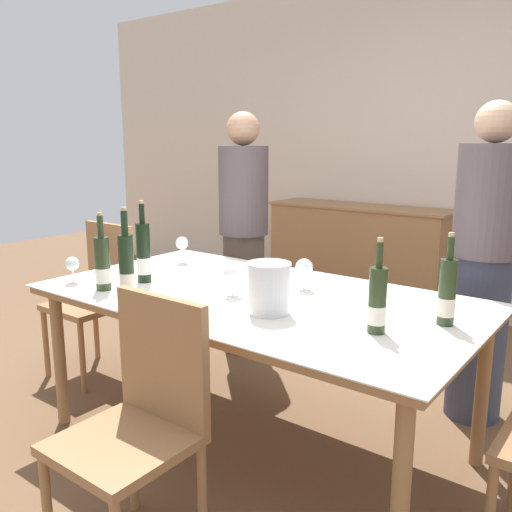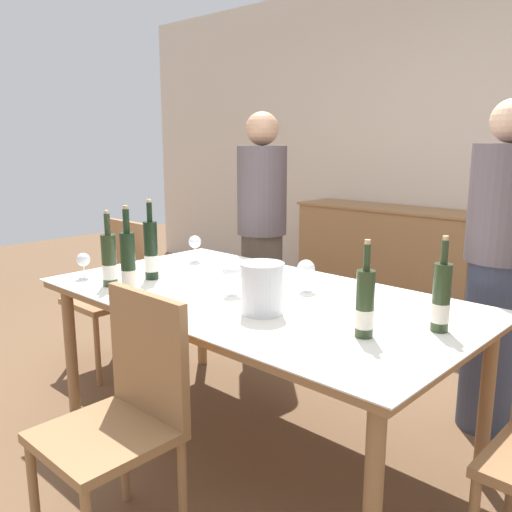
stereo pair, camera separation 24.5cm
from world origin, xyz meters
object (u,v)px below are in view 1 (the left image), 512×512
(wine_bottle_3, at_px, (447,293))
(chair_near_front, at_px, (142,411))
(wine_bottle_0, at_px, (144,254))
(dining_table, at_px, (256,307))
(wine_bottle_2, at_px, (127,268))
(ice_bucket, at_px, (269,287))
(chair_left_end, at_px, (98,289))
(person_guest_left, at_px, (484,266))
(wine_glass_1, at_px, (232,274))
(wine_glass_2, at_px, (304,268))
(wine_bottle_4, at_px, (103,264))
(wine_glass_3, at_px, (72,265))
(sideboard_cabinet, at_px, (358,256))
(person_host, at_px, (244,235))
(wine_glass_0, at_px, (182,244))
(wine_bottle_1, at_px, (377,301))

(wine_bottle_3, bearing_deg, chair_near_front, -129.83)
(wine_bottle_0, bearing_deg, dining_table, 14.79)
(wine_bottle_0, height_order, wine_bottle_2, wine_bottle_2)
(ice_bucket, distance_m, chair_left_end, 1.56)
(wine_bottle_3, relative_size, chair_near_front, 0.39)
(wine_bottle_2, relative_size, person_guest_left, 0.25)
(wine_glass_1, relative_size, wine_glass_2, 0.99)
(wine_bottle_4, height_order, wine_glass_3, wine_bottle_4)
(sideboard_cabinet, xyz_separation_m, person_host, (-0.16, -1.41, 0.37))
(ice_bucket, relative_size, wine_glass_0, 1.38)
(sideboard_cabinet, relative_size, wine_glass_3, 12.21)
(wine_glass_2, bearing_deg, chair_left_end, -175.55)
(wine_bottle_3, bearing_deg, wine_bottle_2, -157.19)
(wine_bottle_0, xyz_separation_m, person_host, (-0.21, 1.06, -0.07))
(wine_glass_1, distance_m, person_host, 1.23)
(chair_left_end, bearing_deg, wine_glass_1, -8.01)
(sideboard_cabinet, height_order, wine_bottle_3, wine_bottle_3)
(wine_glass_3, bearing_deg, sideboard_cabinet, 85.45)
(sideboard_cabinet, relative_size, wine_bottle_4, 4.35)
(dining_table, distance_m, wine_bottle_1, 0.69)
(wine_glass_2, bearing_deg, wine_bottle_2, -131.04)
(wine_bottle_1, relative_size, chair_near_front, 0.39)
(ice_bucket, distance_m, chair_near_front, 0.69)
(sideboard_cabinet, distance_m, person_host, 1.46)
(dining_table, height_order, wine_bottle_1, wine_bottle_1)
(person_guest_left, bearing_deg, wine_glass_1, -129.73)
(sideboard_cabinet, xyz_separation_m, wine_bottle_1, (1.29, -2.45, 0.42))
(wine_bottle_3, xyz_separation_m, wine_glass_3, (-1.68, -0.49, -0.03))
(wine_glass_2, bearing_deg, wine_glass_3, -149.49)
(sideboard_cabinet, height_order, wine_bottle_1, wine_bottle_1)
(wine_bottle_3, bearing_deg, wine_bottle_4, -161.85)
(wine_glass_3, xyz_separation_m, chair_left_end, (-0.45, 0.47, -0.30))
(wine_glass_1, bearing_deg, wine_bottle_2, -135.16)
(ice_bucket, bearing_deg, wine_glass_3, -169.63)
(wine_bottle_2, bearing_deg, wine_bottle_0, 125.36)
(person_guest_left, bearing_deg, wine_glass_2, -131.26)
(wine_glass_0, relative_size, person_guest_left, 0.09)
(sideboard_cabinet, height_order, wine_glass_2, wine_glass_2)
(dining_table, relative_size, wine_bottle_1, 5.65)
(ice_bucket, distance_m, wine_bottle_2, 0.65)
(wine_bottle_3, distance_m, person_host, 1.81)
(person_guest_left, bearing_deg, wine_bottle_2, -131.16)
(dining_table, bearing_deg, wine_bottle_2, -134.14)
(dining_table, relative_size, wine_glass_2, 13.34)
(wine_bottle_3, bearing_deg, wine_glass_1, -168.09)
(wine_glass_1, xyz_separation_m, wine_glass_2, (0.20, 0.28, 0.00))
(wine_bottle_0, height_order, chair_left_end, wine_bottle_0)
(sideboard_cabinet, height_order, chair_near_front, chair_near_front)
(wine_glass_3, distance_m, chair_left_end, 0.71)
(wine_bottle_1, height_order, wine_bottle_2, wine_bottle_2)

